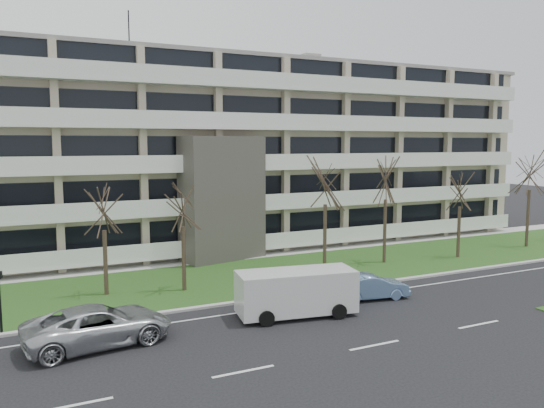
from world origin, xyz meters
TOP-DOWN VIEW (x-y plane):
  - ground at (0.00, 0.00)m, footprint 160.00×160.00m
  - grass_verge at (0.00, 13.00)m, footprint 90.00×10.00m
  - curb at (0.00, 8.00)m, footprint 90.00×0.35m
  - sidewalk at (0.00, 18.50)m, footprint 90.00×2.00m
  - lane_edge_line at (0.00, 6.50)m, footprint 90.00×0.12m
  - apartment_building at (-0.01, 25.32)m, footprint 60.50×15.10m
  - silver_pickup at (-10.52, 5.11)m, footprint 6.41×3.58m
  - blue_sedan at (3.89, 5.63)m, footprint 4.33×2.11m
  - white_van at (-1.09, 4.87)m, footprint 6.11×3.09m
  - tree_2 at (-9.14, 12.57)m, footprint 3.31×3.31m
  - tree_3 at (-4.94, 11.53)m, footprint 3.37×3.37m
  - tree_4 at (4.59, 11.70)m, footprint 4.07×4.07m
  - tree_5 at (9.96, 12.41)m, footprint 4.07×4.07m
  - tree_6 at (16.04, 11.48)m, footprint 3.43×3.43m
  - tree_7 at (24.18, 12.12)m, footprint 4.22×4.22m

SIDE VIEW (x-z plane):
  - ground at x=0.00m, z-range 0.00..0.00m
  - lane_edge_line at x=0.00m, z-range 0.00..0.01m
  - grass_verge at x=0.00m, z-range 0.00..0.06m
  - sidewalk at x=0.00m, z-range 0.00..0.08m
  - curb at x=0.00m, z-range 0.00..0.12m
  - blue_sedan at x=3.89m, z-range 0.00..1.37m
  - silver_pickup at x=-10.52m, z-range 0.00..1.69m
  - white_van at x=-1.09m, z-range 0.22..2.49m
  - tree_2 at x=-9.14m, z-range 1.83..8.45m
  - tree_3 at x=-4.94m, z-range 1.86..8.59m
  - tree_6 at x=16.04m, z-range 1.90..8.75m
  - tree_4 at x=4.59m, z-range 2.26..10.40m
  - tree_5 at x=9.96m, z-range 2.26..10.41m
  - tree_7 at x=24.18m, z-range 2.34..10.77m
  - apartment_building at x=-0.01m, z-range -1.76..16.99m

